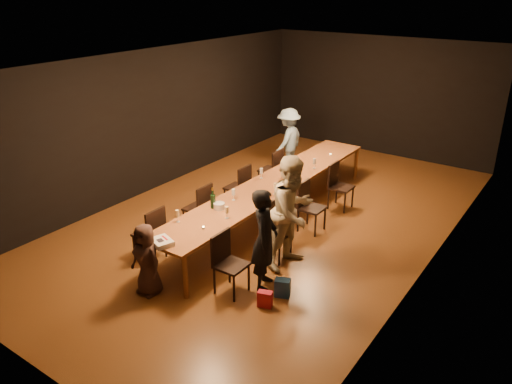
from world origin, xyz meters
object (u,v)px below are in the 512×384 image
Objects in this scene: chair_right_0 at (231,264)px; champagne_bottle at (213,198)px; chair_right_3 at (341,187)px; birthday_cake at (162,242)px; chair_right_1 at (276,233)px; child at (146,260)px; table at (273,185)px; woman_tan at (293,212)px; woman_birthday at (265,239)px; chair_left_1 at (197,208)px; chair_right_2 at (312,207)px; man_blue at (288,140)px; chair_left_0 at (149,233)px; chair_left_3 at (270,170)px; plate_stack at (219,206)px; ice_bucket at (288,171)px; chair_left_2 at (237,187)px.

chair_right_0 is 1.46m from champagne_bottle.
birthday_cake is at bearing -12.04° from chair_right_3.
chair_right_1 is 0.84× the size of child.
table is 3.25× the size of woman_tan.
chair_right_0 is 0.59× the size of woman_birthday.
child is at bearing -159.80° from chair_left_1.
child is (-0.15, -3.11, -0.15)m from table.
chair_right_2 is 3.16m from man_blue.
chair_left_0 is at bearing -125.64° from champagne_bottle.
birthday_cake is (0.12, 0.21, 0.23)m from child.
child reaches higher than chair_right_0.
chair_right_0 is 1.00× the size of chair_left_0.
chair_left_3 is at bearing -90.00° from chair_right_3.
ice_bucket is at bearing 85.15° from plate_stack.
plate_stack is (-1.25, 0.50, 0.02)m from woman_birthday.
birthday_cake is (1.13, -5.33, 0.02)m from man_blue.
chair_right_1 is at bearing 16.21° from champagne_bottle.
chair_left_2 is 0.50× the size of woman_tan.
woman_tan reaches higher than woman_birthday.
birthday_cake is (-1.17, -0.91, 0.00)m from woman_birthday.
chair_left_2 is at bearing 67.16° from woman_tan.
chair_right_3 is 0.84× the size of child.
champagne_bottle is at bearing -167.26° from plate_stack.
man_blue is (-0.30, 1.23, 0.30)m from chair_left_3.
chair_right_2 is 1.00× the size of chair_left_0.
birthday_cake is (0.83, -1.70, 0.32)m from chair_left_1.
chair_left_3 is 1.30m from man_blue.
man_blue is (-0.30, 4.83, 0.30)m from chair_left_0.
man_blue is 8.08× the size of plate_stack.
chair_left_2 is 1.00× the size of chair_left_3.
chair_right_3 and chair_left_3 have the same top height.
ice_bucket is at bearing 89.35° from child.
champagne_bottle is (-1.06, -1.51, 0.47)m from chair_right_2.
chair_left_1 is 2.05m from woman_tan.
chair_left_1 is at bearing 2.36° from man_blue.
chair_right_1 is 0.90m from woman_birthday.
chair_left_2 is 2.47m from man_blue.
ice_bucket is at bearing -0.27° from woman_birthday.
table is at bearing -19.50° from chair_left_0.
chair_left_3 reaches higher than table.
chair_right_1 and chair_right_2 have the same top height.
man_blue reaches higher than chair_right_2.
chair_left_3 is at bearing 0.00° from chair_left_2.
chair_left_1 is (0.00, 1.20, 0.00)m from chair_left_0.
table is at bearing 5.50° from woman_birthday.
birthday_cake is 1.42m from plate_stack.
woman_birthday is at bearing 57.23° from birthday_cake.
plate_stack is 0.17m from champagne_bottle.
table is 5.42× the size of child.
woman_tan reaches higher than chair_right_3.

